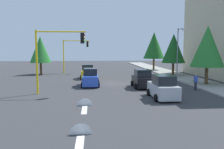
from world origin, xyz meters
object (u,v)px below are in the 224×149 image
street_lamp_curbside (179,48)px  tree_opposite_side (40,50)px  traffic_signal_far_right (74,50)px  car_black (142,79)px  tree_roadside_near (207,46)px  car_silver (163,88)px  traffic_signal_near_right (56,49)px  tree_roadside_mid (174,48)px  tree_roadside_far (154,45)px  car_yellow (88,72)px  car_blue (90,78)px  pedestrian_crossing (196,81)px

street_lamp_curbside → tree_opposite_side: size_ratio=1.12×
traffic_signal_far_right → car_black: size_ratio=1.52×
tree_roadside_near → car_silver: tree_roadside_near is taller
traffic_signal_near_right → car_silver: size_ratio=1.43×
tree_roadside_near → tree_roadside_mid: tree_roadside_near is taller
tree_roadside_far → car_yellow: size_ratio=2.01×
car_blue → car_black: same height
car_yellow → pedestrian_crossing: (10.97, 10.96, 0.01)m
tree_roadside_far → pedestrian_crossing: size_ratio=4.38×
car_black → pedestrian_crossing: 5.44m
tree_roadside_far → pedestrian_crossing: tree_roadside_far is taller
traffic_signal_far_right → pedestrian_crossing: traffic_signal_far_right is taller
tree_opposite_side → tree_roadside_far: bearing=106.3°
traffic_signal_far_right → car_silver: traffic_signal_far_right is taller
tree_opposite_side → car_yellow: bearing=51.1°
street_lamp_curbside → tree_roadside_far: 14.40m
car_blue → car_black: size_ratio=1.03×
traffic_signal_far_right → car_silver: bearing=21.7°
street_lamp_curbside → tree_roadside_mid: (-4.39, 0.80, -0.09)m
tree_roadside_mid → car_yellow: tree_roadside_mid is taller
traffic_signal_near_right → tree_opposite_side: 18.76m
tree_opposite_side → car_yellow: size_ratio=1.68×
car_silver → pedestrian_crossing: (-3.60, 4.40, 0.01)m
street_lamp_curbside → car_black: 9.85m
tree_roadside_near → car_blue: bearing=-92.4°
tree_roadside_far → pedestrian_crossing: bearing=-4.2°
traffic_signal_far_right → car_black: bearing=26.6°
tree_roadside_near → car_yellow: tree_roadside_near is taller
traffic_signal_far_right → car_blue: bearing=11.0°
street_lamp_curbside → pedestrian_crossing: 9.67m
car_yellow → car_black: size_ratio=0.98×
street_lamp_curbside → tree_roadside_mid: bearing=169.7°
traffic_signal_near_right → traffic_signal_far_right: bearing=180.0°
street_lamp_curbside → tree_roadside_near: size_ratio=1.03×
car_silver → tree_roadside_near: bearing=134.2°
traffic_signal_far_right → tree_roadside_mid: size_ratio=0.88×
car_yellow → car_black: same height
street_lamp_curbside → car_blue: (5.06, -11.90, -3.45)m
car_yellow → car_blue: same height
car_yellow → pedestrian_crossing: bearing=45.0°
traffic_signal_far_right → traffic_signal_near_right: size_ratio=0.99×
street_lamp_curbside → traffic_signal_near_right: bearing=-57.2°
tree_roadside_mid → car_blue: size_ratio=1.68×
tree_roadside_near → tree_roadside_mid: bearing=-177.1°
pedestrian_crossing → traffic_signal_far_right: bearing=-145.0°
tree_opposite_side → car_black: bearing=42.6°
tree_roadside_mid → pedestrian_crossing: tree_roadside_mid is taller
traffic_signal_near_right → car_yellow: 12.37m
tree_opposite_side → car_black: (15.08, 13.85, -3.18)m
tree_roadside_near → traffic_signal_far_right: bearing=-134.6°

